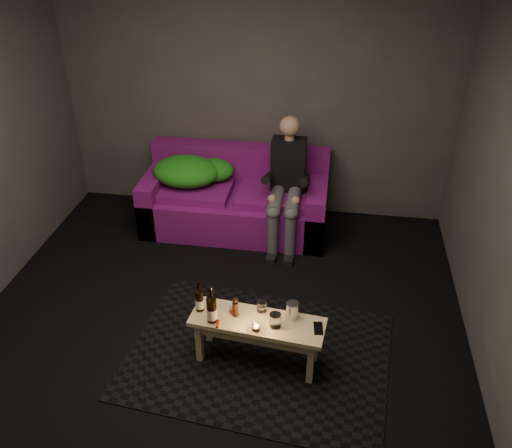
% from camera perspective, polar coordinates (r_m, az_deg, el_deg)
% --- Properties ---
extents(floor, '(4.50, 4.50, 0.00)m').
position_cam_1_polar(floor, '(4.36, -4.69, -12.79)').
color(floor, black).
rests_on(floor, ground).
extents(room, '(4.50, 4.50, 4.50)m').
position_cam_1_polar(room, '(3.83, -4.19, 10.16)').
color(room, silver).
rests_on(room, ground).
extents(rug, '(2.09, 1.62, 0.01)m').
position_cam_1_polar(rug, '(4.28, 0.24, -13.59)').
color(rug, black).
rests_on(rug, floor).
extents(sofa, '(1.86, 0.84, 0.80)m').
position_cam_1_polar(sofa, '(5.63, -2.09, 2.47)').
color(sofa, '#7F106E').
rests_on(sofa, floor).
extents(green_blanket, '(0.82, 0.56, 0.28)m').
position_cam_1_polar(green_blanket, '(5.57, -6.83, 5.57)').
color(green_blanket, '#2A941B').
rests_on(green_blanket, sofa).
extents(person, '(0.33, 0.77, 1.24)m').
position_cam_1_polar(person, '(5.26, 3.23, 4.57)').
color(person, black).
rests_on(person, sofa).
extents(coffee_table, '(1.01, 0.41, 0.40)m').
position_cam_1_polar(coffee_table, '(4.02, 0.14, -10.85)').
color(coffee_table, tan).
rests_on(coffee_table, rug).
extents(beer_bottle_a, '(0.06, 0.06, 0.26)m').
position_cam_1_polar(beer_bottle_a, '(4.01, -5.98, -7.93)').
color(beer_bottle_a, black).
rests_on(beer_bottle_a, coffee_table).
extents(beer_bottle_b, '(0.08, 0.08, 0.30)m').
position_cam_1_polar(beer_bottle_b, '(3.90, -4.69, -8.90)').
color(beer_bottle_b, black).
rests_on(beer_bottle_b, coffee_table).
extents(salt_shaker, '(0.05, 0.05, 0.08)m').
position_cam_1_polar(salt_shaker, '(4.00, -2.53, -8.89)').
color(salt_shaker, silver).
rests_on(salt_shaker, coffee_table).
extents(pepper_mill, '(0.06, 0.06, 0.12)m').
position_cam_1_polar(pepper_mill, '(3.97, -2.17, -8.92)').
color(pepper_mill, black).
rests_on(pepper_mill, coffee_table).
extents(tumbler_back, '(0.09, 0.09, 0.09)m').
position_cam_1_polar(tumbler_back, '(4.02, 0.61, -8.63)').
color(tumbler_back, white).
rests_on(tumbler_back, coffee_table).
extents(tealight, '(0.06, 0.06, 0.05)m').
position_cam_1_polar(tealight, '(3.88, 0.01, -10.83)').
color(tealight, white).
rests_on(tealight, coffee_table).
extents(tumbler_front, '(0.09, 0.09, 0.11)m').
position_cam_1_polar(tumbler_front, '(3.89, 2.03, -10.09)').
color(tumbler_front, white).
rests_on(tumbler_front, coffee_table).
extents(steel_cup, '(0.12, 0.12, 0.12)m').
position_cam_1_polar(steel_cup, '(3.97, 3.84, -9.02)').
color(steel_cup, silver).
rests_on(steel_cup, coffee_table).
extents(smartphone, '(0.08, 0.14, 0.01)m').
position_cam_1_polar(smartphone, '(3.93, 6.57, -10.85)').
color(smartphone, black).
rests_on(smartphone, coffee_table).
extents(red_lighter, '(0.03, 0.08, 0.01)m').
position_cam_1_polar(red_lighter, '(3.94, -4.07, -10.44)').
color(red_lighter, '#B4190B').
rests_on(red_lighter, coffee_table).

